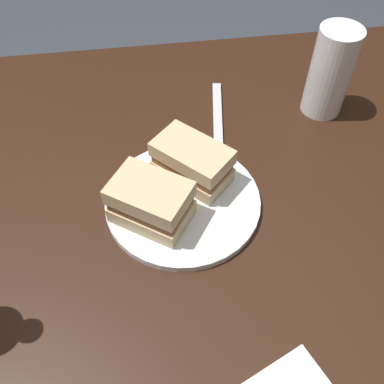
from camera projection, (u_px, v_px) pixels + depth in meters
name	position (u px, v px, depth m)	size (l,w,h in m)	color
ground_plane	(197.00, 355.00, 1.25)	(6.00, 6.00, 0.00)	#333842
dining_table	(198.00, 301.00, 0.97)	(1.18, 0.89, 0.73)	black
plate	(183.00, 204.00, 0.67)	(0.24, 0.24, 0.01)	white
sandwich_half_left	(192.00, 162.00, 0.67)	(0.13, 0.13, 0.07)	#CCB284
sandwich_half_right	(151.00, 202.00, 0.62)	(0.13, 0.12, 0.07)	#CCB284
potato_wedge_front	(163.00, 193.00, 0.67)	(0.05, 0.02, 0.02)	#AD702D
potato_wedge_middle	(159.00, 199.00, 0.66)	(0.06, 0.02, 0.01)	#AD702D
potato_wedge_back	(132.00, 188.00, 0.67)	(0.04, 0.02, 0.02)	#AD702D
potato_wedge_left_edge	(165.00, 174.00, 0.69)	(0.05, 0.02, 0.02)	#AD702D
potato_wedge_right_edge	(146.00, 186.00, 0.67)	(0.04, 0.02, 0.02)	#AD702D
pint_glass	(329.00, 77.00, 0.77)	(0.07, 0.07, 0.16)	white
fork	(217.00, 115.00, 0.80)	(0.18, 0.02, 0.01)	silver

